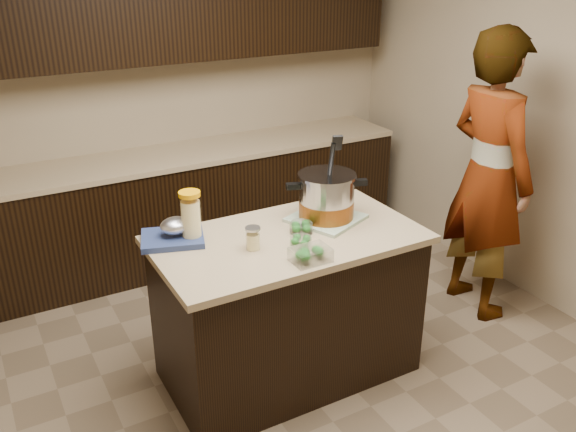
# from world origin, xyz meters

# --- Properties ---
(ground_plane) EXTENTS (4.00, 4.00, 0.00)m
(ground_plane) POSITION_xyz_m (0.00, 0.00, 0.00)
(ground_plane) COLOR brown
(ground_plane) RESTS_ON ground
(room_shell) EXTENTS (4.04, 4.04, 2.72)m
(room_shell) POSITION_xyz_m (0.00, 0.00, 1.71)
(room_shell) COLOR tan
(room_shell) RESTS_ON ground
(back_cabinets) EXTENTS (3.60, 0.63, 2.33)m
(back_cabinets) POSITION_xyz_m (0.00, 1.74, 0.94)
(back_cabinets) COLOR black
(back_cabinets) RESTS_ON ground
(island) EXTENTS (1.46, 0.81, 0.90)m
(island) POSITION_xyz_m (0.00, 0.00, 0.45)
(island) COLOR black
(island) RESTS_ON ground
(dish_towel) EXTENTS (0.47, 0.47, 0.02)m
(dish_towel) POSITION_xyz_m (0.30, 0.08, 0.91)
(dish_towel) COLOR #578157
(dish_towel) RESTS_ON island
(stock_pot) EXTENTS (0.45, 0.42, 0.47)m
(stock_pot) POSITION_xyz_m (0.30, 0.08, 1.03)
(stock_pot) COLOR #B7B7BC
(stock_pot) RESTS_ON dish_towel
(lemonade_pitcher) EXTENTS (0.14, 0.14, 0.28)m
(lemonade_pitcher) POSITION_xyz_m (-0.48, 0.20, 1.03)
(lemonade_pitcher) COLOR #F1DE93
(lemonade_pitcher) RESTS_ON island
(mason_jar) EXTENTS (0.10, 0.10, 0.13)m
(mason_jar) POSITION_xyz_m (-0.23, -0.05, 0.96)
(mason_jar) COLOR #F1DE93
(mason_jar) RESTS_ON island
(broccoli_tub_left) EXTENTS (0.13, 0.13, 0.06)m
(broccoli_tub_left) POSITION_xyz_m (0.08, 0.00, 0.93)
(broccoli_tub_left) COLOR silver
(broccoli_tub_left) RESTS_ON island
(broccoli_tub_right) EXTENTS (0.14, 0.14, 0.05)m
(broccoli_tub_right) POSITION_xyz_m (-0.00, -0.14, 0.93)
(broccoli_tub_right) COLOR silver
(broccoli_tub_right) RESTS_ON island
(broccoli_tub_rect) EXTENTS (0.19, 0.15, 0.07)m
(broccoli_tub_rect) POSITION_xyz_m (-0.04, -0.31, 0.93)
(broccoli_tub_rect) COLOR silver
(broccoli_tub_rect) RESTS_ON island
(blue_tray) EXTENTS (0.39, 0.35, 0.12)m
(blue_tray) POSITION_xyz_m (-0.56, 0.25, 0.94)
(blue_tray) COLOR navy
(blue_tray) RESTS_ON island
(person) EXTENTS (0.51, 0.73, 1.93)m
(person) POSITION_xyz_m (1.53, 0.03, 0.96)
(person) COLOR gray
(person) RESTS_ON ground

